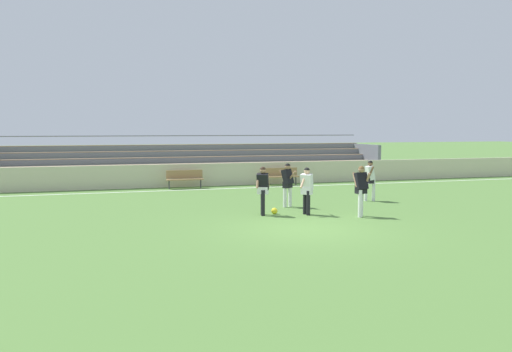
# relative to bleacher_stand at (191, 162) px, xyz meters

# --- Properties ---
(ground_plane) EXTENTS (160.00, 160.00, 0.00)m
(ground_plane) POSITION_rel_bleacher_stand_xyz_m (1.24, -13.97, -1.08)
(ground_plane) COLOR #517A38
(field_line_sideline) EXTENTS (44.00, 0.12, 0.01)m
(field_line_sideline) POSITION_rel_bleacher_stand_xyz_m (1.24, -3.86, -1.08)
(field_line_sideline) COLOR white
(field_line_sideline) RESTS_ON ground
(sideline_wall) EXTENTS (48.00, 0.16, 1.16)m
(sideline_wall) POSITION_rel_bleacher_stand_xyz_m (1.24, -2.46, -0.50)
(sideline_wall) COLOR beige
(sideline_wall) RESTS_ON ground
(bleacher_stand) EXTENTS (21.88, 3.55, 2.56)m
(bleacher_stand) POSITION_rel_bleacher_stand_xyz_m (0.00, 0.00, 0.00)
(bleacher_stand) COLOR #897051
(bleacher_stand) RESTS_ON ground
(bench_centre_sideline) EXTENTS (1.80, 0.40, 0.90)m
(bench_centre_sideline) POSITION_rel_bleacher_stand_xyz_m (4.24, -3.15, -0.54)
(bench_centre_sideline) COLOR #99754C
(bench_centre_sideline) RESTS_ON ground
(bench_near_wall_gap) EXTENTS (1.80, 0.40, 0.90)m
(bench_near_wall_gap) POSITION_rel_bleacher_stand_xyz_m (-0.81, -3.15, -0.54)
(bench_near_wall_gap) COLOR #99754C
(bench_near_wall_gap) RESTS_ON ground
(player_dark_wide_left) EXTENTS (0.58, 0.48, 1.66)m
(player_dark_wide_left) POSITION_rel_bleacher_stand_xyz_m (0.71, -11.45, -0.09)
(player_dark_wide_left) COLOR black
(player_dark_wide_left) RESTS_ON ground
(player_white_pressing_high) EXTENTS (0.68, 0.50, 1.63)m
(player_white_pressing_high) POSITION_rel_bleacher_stand_xyz_m (2.18, -11.79, -0.11)
(player_white_pressing_high) COLOR black
(player_white_pressing_high) RESTS_ON ground
(player_dark_trailing_run) EXTENTS (0.53, 0.69, 1.66)m
(player_dark_trailing_run) POSITION_rel_bleacher_stand_xyz_m (2.11, -10.03, -0.10)
(player_dark_trailing_run) COLOR white
(player_dark_trailing_run) RESTS_ON ground
(player_dark_deep_cover) EXTENTS (0.45, 0.49, 1.71)m
(player_dark_deep_cover) POSITION_rel_bleacher_stand_xyz_m (3.77, -12.65, -0.06)
(player_dark_deep_cover) COLOR white
(player_dark_deep_cover) RESTS_ON ground
(player_white_overlapping) EXTENTS (0.43, 0.49, 1.66)m
(player_white_overlapping) POSITION_rel_bleacher_stand_xyz_m (5.86, -9.51, -0.09)
(player_white_overlapping) COLOR white
(player_white_overlapping) RESTS_ON ground
(soccer_ball) EXTENTS (0.22, 0.22, 0.22)m
(soccer_ball) POSITION_rel_bleacher_stand_xyz_m (1.15, -11.36, -0.97)
(soccer_ball) COLOR yellow
(soccer_ball) RESTS_ON ground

